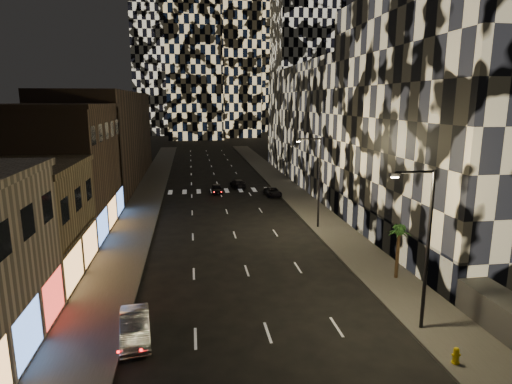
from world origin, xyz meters
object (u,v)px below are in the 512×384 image
object	(u,v)px
streetlight_far	(317,176)
fire_hydrant	(456,356)
car_silver_parked	(135,327)
car_dark_midlane	(217,189)
palm_tree	(399,234)
car_dark_rightlane	(273,192)
car_dark_oncoming	(238,184)
streetlight_near	(424,239)

from	to	relation	value
streetlight_far	fire_hydrant	bearing A→B (deg)	-89.64
car_silver_parked	car_dark_midlane	distance (m)	37.51
car_silver_parked	fire_hydrant	xyz separation A→B (m)	(15.70, -4.78, -0.18)
car_dark_midlane	fire_hydrant	bearing A→B (deg)	-78.10
car_dark_midlane	palm_tree	bearing A→B (deg)	-71.13
car_dark_midlane	car_dark_rightlane	size ratio (longest dim) A/B	0.93
car_dark_oncoming	car_dark_midlane	bearing A→B (deg)	40.17
fire_hydrant	car_dark_midlane	bearing A→B (deg)	102.18
car_dark_rightlane	fire_hydrant	bearing A→B (deg)	-89.63
streetlight_far	car_silver_parked	xyz separation A→B (m)	(-15.55, -18.60, -4.63)
car_dark_oncoming	car_dark_rightlane	xyz separation A→B (m)	(4.06, -6.37, -0.05)
car_dark_oncoming	fire_hydrant	world-z (taller)	car_dark_oncoming
car_dark_rightlane	car_dark_oncoming	bearing A→B (deg)	120.55
car_dark_midlane	car_dark_oncoming	xyz separation A→B (m)	(3.36, 3.54, -0.03)
streetlight_near	fire_hydrant	xyz separation A→B (m)	(0.15, -3.38, -4.81)
palm_tree	car_dark_oncoming	bearing A→B (deg)	102.22
streetlight_near	car_silver_parked	xyz separation A→B (m)	(-15.55, 1.40, -4.63)
car_dark_midlane	car_dark_rightlane	bearing A→B (deg)	-21.17
palm_tree	streetlight_far	bearing A→B (deg)	99.02
streetlight_far	car_silver_parked	distance (m)	24.68
car_dark_midlane	car_dark_oncoming	size ratio (longest dim) A/B	0.90
car_dark_oncoming	car_dark_rightlane	size ratio (longest dim) A/B	1.04
car_dark_midlane	streetlight_near	bearing A→B (deg)	-77.26
car_dark_rightlane	fire_hydrant	xyz separation A→B (m)	(1.58, -38.85, -0.02)
car_dark_oncoming	car_dark_rightlane	world-z (taller)	car_dark_oncoming
streetlight_near	streetlight_far	bearing A→B (deg)	90.00
car_dark_rightlane	palm_tree	distance (m)	29.07
car_dark_midlane	palm_tree	xyz separation A→B (m)	(10.96, -31.55, 2.76)
streetlight_near	car_dark_midlane	xyz separation A→B (m)	(-8.85, 38.31, -4.71)
streetlight_near	car_dark_oncoming	bearing A→B (deg)	97.48
palm_tree	fire_hydrant	bearing A→B (deg)	-100.93
car_dark_oncoming	fire_hydrant	size ratio (longest dim) A/B	5.09
car_dark_midlane	fire_hydrant	world-z (taller)	car_dark_midlane
streetlight_near	palm_tree	xyz separation A→B (m)	(2.10, 6.76, -1.95)
car_silver_parked	car_dark_rightlane	size ratio (longest dim) A/B	1.08
streetlight_near	streetlight_far	size ratio (longest dim) A/B	1.00
fire_hydrant	car_dark_rightlane	bearing A→B (deg)	92.33
car_dark_rightlane	fire_hydrant	size ratio (longest dim) A/B	4.91
car_dark_oncoming	streetlight_near	bearing A→B (deg)	91.15
streetlight_far	car_dark_rightlane	bearing A→B (deg)	95.29
car_dark_midlane	fire_hydrant	distance (m)	42.65
car_silver_parked	car_dark_rightlane	bearing A→B (deg)	60.19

